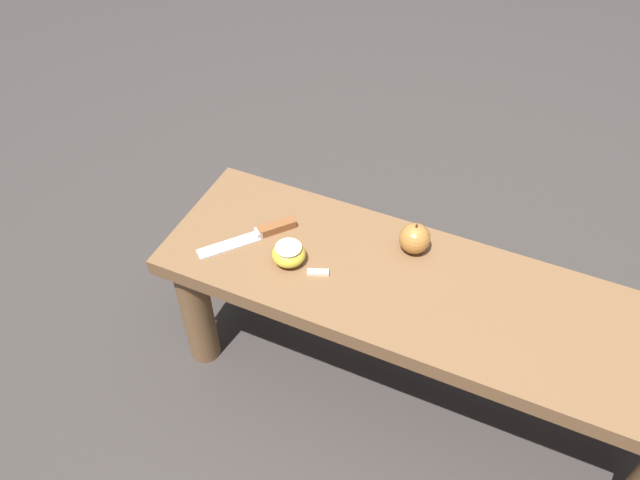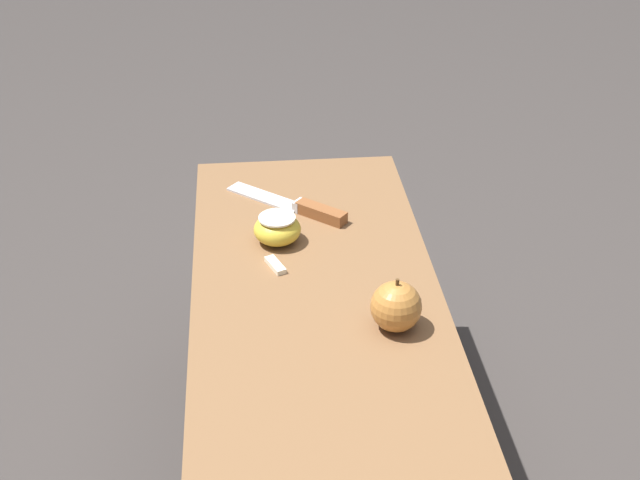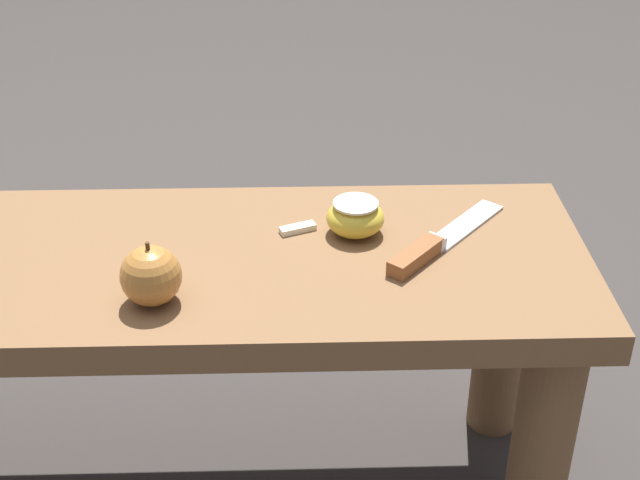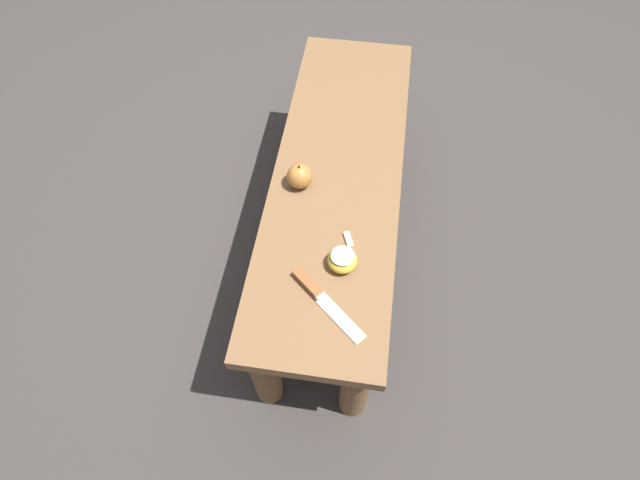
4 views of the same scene
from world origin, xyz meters
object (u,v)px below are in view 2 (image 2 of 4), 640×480
apple_whole (396,306)px  apple_cut (277,229)px  wooden_bench (328,411)px  knife (303,208)px

apple_whole → apple_cut: apple_whole is taller
wooden_bench → apple_cut: size_ratio=15.95×
wooden_bench → knife: (-0.40, -0.00, 0.09)m
wooden_bench → knife: bearing=-179.9°
wooden_bench → knife: size_ratio=6.03×
wooden_bench → apple_cut: 0.33m
apple_whole → apple_cut: (-0.24, -0.15, -0.01)m
apple_cut → knife: bearing=152.5°
apple_whole → knife: bearing=-163.4°
wooden_bench → apple_cut: apple_cut is taller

